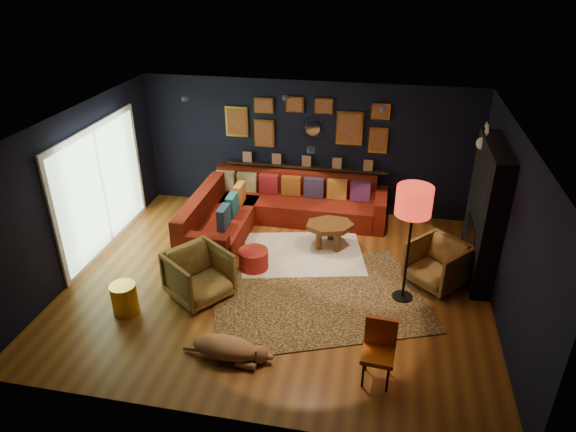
% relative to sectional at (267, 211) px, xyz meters
% --- Properties ---
extents(floor, '(6.50, 6.50, 0.00)m').
position_rel_sectional_xyz_m(floor, '(0.61, -1.81, -0.32)').
color(floor, brown).
rests_on(floor, ground).
extents(room_walls, '(6.50, 6.50, 6.50)m').
position_rel_sectional_xyz_m(room_walls, '(0.61, -1.81, 1.27)').
color(room_walls, black).
rests_on(room_walls, ground).
extents(sectional, '(3.41, 2.69, 0.86)m').
position_rel_sectional_xyz_m(sectional, '(0.00, 0.00, 0.00)').
color(sectional, maroon).
rests_on(sectional, ground).
extents(ledge, '(3.20, 0.12, 0.04)m').
position_rel_sectional_xyz_m(ledge, '(0.61, 0.87, 0.60)').
color(ledge, black).
rests_on(ledge, room_walls).
extents(gallery_wall, '(3.15, 0.04, 1.02)m').
position_rel_sectional_xyz_m(gallery_wall, '(0.60, 0.91, 1.48)').
color(gallery_wall, gold).
rests_on(gallery_wall, room_walls).
extents(sunburst_mirror, '(0.47, 0.16, 0.47)m').
position_rel_sectional_xyz_m(sunburst_mirror, '(0.71, 0.91, 1.38)').
color(sunburst_mirror, silver).
rests_on(sunburst_mirror, room_walls).
extents(fireplace, '(0.31, 1.60, 2.20)m').
position_rel_sectional_xyz_m(fireplace, '(3.71, -0.91, 0.70)').
color(fireplace, black).
rests_on(fireplace, ground).
extents(deer_head, '(0.50, 0.28, 0.45)m').
position_rel_sectional_xyz_m(deer_head, '(3.75, -0.41, 1.73)').
color(deer_head, white).
rests_on(deer_head, fireplace).
extents(sliding_door, '(0.06, 2.80, 2.20)m').
position_rel_sectional_xyz_m(sliding_door, '(-2.60, -1.21, 0.78)').
color(sliding_door, white).
rests_on(sliding_door, ground).
extents(ceiling_spots, '(3.30, 2.50, 0.06)m').
position_rel_sectional_xyz_m(ceiling_spots, '(0.61, -1.01, 2.24)').
color(ceiling_spots, black).
rests_on(ceiling_spots, room_walls).
extents(shag_rug, '(2.33, 1.91, 0.03)m').
position_rel_sectional_xyz_m(shag_rug, '(0.86, -0.90, -0.31)').
color(shag_rug, white).
rests_on(shag_rug, ground).
extents(leopard_rug, '(3.75, 3.24, 0.02)m').
position_rel_sectional_xyz_m(leopard_rug, '(1.29, -2.11, -0.31)').
color(leopard_rug, tan).
rests_on(leopard_rug, ground).
extents(coffee_table, '(1.02, 0.86, 0.44)m').
position_rel_sectional_xyz_m(coffee_table, '(1.27, -0.54, 0.06)').
color(coffee_table, brown).
rests_on(coffee_table, shag_rug).
extents(pouf, '(0.49, 0.49, 0.32)m').
position_rel_sectional_xyz_m(pouf, '(0.13, -1.50, -0.13)').
color(pouf, maroon).
rests_on(pouf, shag_rug).
extents(armchair_left, '(1.11, 1.12, 0.85)m').
position_rel_sectional_xyz_m(armchair_left, '(-0.47, -2.41, 0.10)').
color(armchair_left, gold).
rests_on(armchair_left, ground).
extents(armchair_right, '(1.07, 1.06, 0.80)m').
position_rel_sectional_xyz_m(armchair_right, '(3.06, -1.36, 0.08)').
color(armchair_right, gold).
rests_on(armchair_right, ground).
extents(gold_stool, '(0.37, 0.37, 0.47)m').
position_rel_sectional_xyz_m(gold_stool, '(-1.41, -2.98, -0.09)').
color(gold_stool, gold).
rests_on(gold_stool, ground).
extents(orange_chair, '(0.42, 0.42, 0.83)m').
position_rel_sectional_xyz_m(orange_chair, '(2.24, -3.58, 0.16)').
color(orange_chair, black).
rests_on(orange_chair, ground).
extents(floor_lamp, '(0.51, 0.51, 1.86)m').
position_rel_sectional_xyz_m(floor_lamp, '(2.56, -1.86, 1.25)').
color(floor_lamp, black).
rests_on(floor_lamp, ground).
extents(dog, '(1.26, 0.69, 0.38)m').
position_rel_sectional_xyz_m(dog, '(0.30, -3.61, -0.11)').
color(dog, '#A26D48').
rests_on(dog, leopard_rug).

